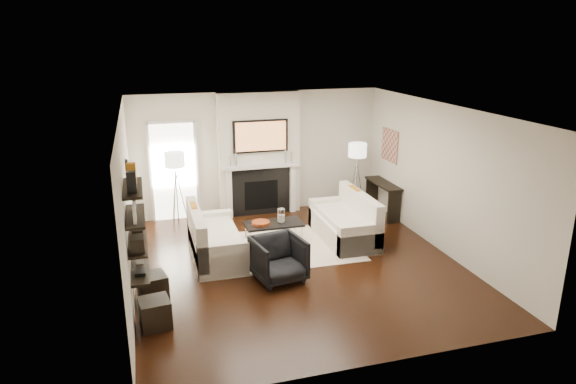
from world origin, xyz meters
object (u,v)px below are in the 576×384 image
object	(u,v)px
loveseat_right_base	(343,229)
coffee_table	(274,224)
ottoman_near	(153,287)
lamp_right_shade	(358,150)
lamp_left_shade	(175,160)
loveseat_left_base	(216,247)
armchair	(279,257)

from	to	relation	value
loveseat_right_base	coffee_table	xyz separation A→B (m)	(-1.37, 0.17, 0.19)
ottoman_near	coffee_table	bearing A→B (deg)	34.82
lamp_right_shade	lamp_left_shade	bearing A→B (deg)	176.97
coffee_table	ottoman_near	xyz separation A→B (m)	(-2.31, -1.61, -0.20)
coffee_table	lamp_right_shade	bearing A→B (deg)	28.52
loveseat_right_base	lamp_left_shade	xyz separation A→B (m)	(-3.06, 1.58, 1.24)
loveseat_right_base	coffee_table	distance (m)	1.39
loveseat_left_base	lamp_right_shade	xyz separation A→B (m)	(3.37, 1.56, 1.24)
coffee_table	ottoman_near	world-z (taller)	coffee_table
loveseat_right_base	ottoman_near	xyz separation A→B (m)	(-3.68, -1.43, -0.01)
loveseat_left_base	lamp_right_shade	size ratio (longest dim) A/B	4.50
armchair	lamp_right_shade	bearing A→B (deg)	36.33
armchair	lamp_left_shade	xyz separation A→B (m)	(-1.38, 2.90, 1.05)
coffee_table	lamp_left_shade	xyz separation A→B (m)	(-1.69, 1.41, 1.05)
armchair	lamp_left_shade	distance (m)	3.39
loveseat_left_base	lamp_right_shade	distance (m)	3.91
coffee_table	armchair	distance (m)	1.53
loveseat_right_base	lamp_right_shade	distance (m)	2.03
loveseat_left_base	lamp_left_shade	xyz separation A→B (m)	(-0.53, 1.76, 1.24)
armchair	ottoman_near	world-z (taller)	armchair
loveseat_left_base	coffee_table	xyz separation A→B (m)	(1.16, 0.36, 0.19)
armchair	loveseat_left_base	bearing A→B (deg)	116.06
loveseat_right_base	lamp_left_shade	distance (m)	3.66
coffee_table	armchair	bearing A→B (deg)	-101.51
ottoman_near	lamp_left_shade	bearing A→B (deg)	78.38
loveseat_right_base	coffee_table	bearing A→B (deg)	172.85
lamp_right_shade	armchair	bearing A→B (deg)	-133.01
lamp_left_shade	armchair	bearing A→B (deg)	-64.54
loveseat_right_base	ottoman_near	world-z (taller)	loveseat_right_base
coffee_table	ottoman_near	size ratio (longest dim) A/B	2.75
lamp_left_shade	ottoman_near	bearing A→B (deg)	-101.62
loveseat_left_base	coffee_table	bearing A→B (deg)	17.12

